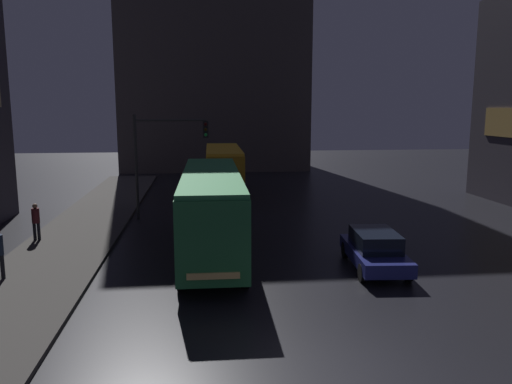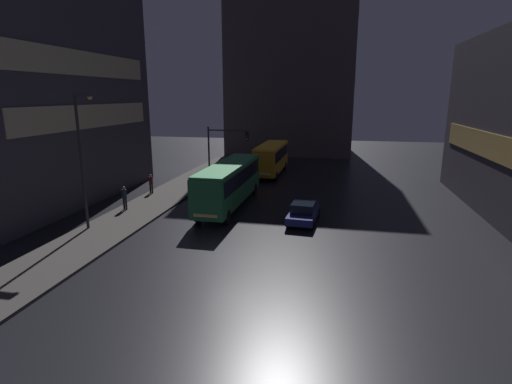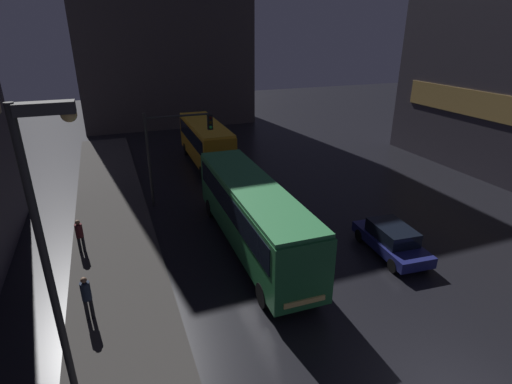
% 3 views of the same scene
% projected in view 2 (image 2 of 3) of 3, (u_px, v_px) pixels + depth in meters
% --- Properties ---
extents(ground_plane, '(120.00, 120.00, 0.00)m').
position_uv_depth(ground_plane, '(230.00, 260.00, 21.36)').
color(ground_plane, black).
extents(sidewalk_left, '(4.00, 48.00, 0.15)m').
position_uv_depth(sidewalk_left, '(155.00, 202.00, 32.59)').
color(sidewalk_left, '#3D3A38').
rests_on(sidewalk_left, ground).
extents(building_left_tower, '(10.07, 20.13, 17.89)m').
position_uv_depth(building_left_tower, '(32.00, 90.00, 31.70)').
color(building_left_tower, '#423D47').
rests_on(building_left_tower, ground).
extents(building_far_backdrop, '(18.07, 12.00, 29.04)m').
position_uv_depth(building_far_backdrop, '(292.00, 54.00, 58.76)').
color(building_far_backdrop, '#383333').
rests_on(building_far_backdrop, ground).
extents(bus_near, '(2.56, 11.45, 3.42)m').
position_uv_depth(bus_near, '(229.00, 181.00, 31.03)').
color(bus_near, '#236B38').
rests_on(bus_near, ground).
extents(bus_far, '(2.51, 9.31, 3.35)m').
position_uv_depth(bus_far, '(271.00, 156.00, 43.64)').
color(bus_far, orange).
rests_on(bus_far, ground).
extents(car_taxi, '(2.11, 4.42, 1.45)m').
position_uv_depth(car_taxi, '(304.00, 211.00, 27.58)').
color(car_taxi, navy).
rests_on(car_taxi, ground).
extents(pedestrian_near, '(0.48, 0.48, 1.78)m').
position_uv_depth(pedestrian_near, '(124.00, 196.00, 29.95)').
color(pedestrian_near, black).
rests_on(pedestrian_near, sidewalk_left).
extents(pedestrian_mid, '(0.47, 0.47, 1.67)m').
position_uv_depth(pedestrian_mid, '(151.00, 182.00, 35.01)').
color(pedestrian_mid, black).
rests_on(pedestrian_mid, sidewalk_left).
extents(traffic_light_main, '(3.97, 0.35, 5.67)m').
position_uv_depth(traffic_light_main, '(223.00, 146.00, 37.63)').
color(traffic_light_main, '#2D2D2D').
rests_on(traffic_light_main, ground).
extents(street_lamp_sidewalk, '(1.25, 0.36, 8.61)m').
position_uv_depth(street_lamp_sidewalk, '(83.00, 142.00, 24.64)').
color(street_lamp_sidewalk, '#2D2D2D').
rests_on(street_lamp_sidewalk, sidewalk_left).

